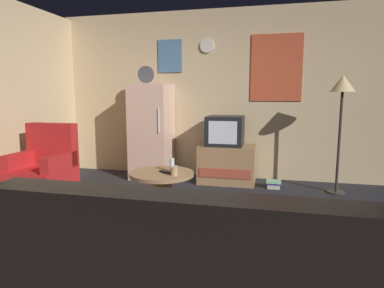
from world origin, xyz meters
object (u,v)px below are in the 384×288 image
fridge (152,131)px  coffee_table (162,193)px  mug_ceramic_white (174,170)px  book_stack (274,184)px  armchair (44,173)px  remote_control (165,172)px  standing_lamp (342,93)px  mug_ceramic_tan (174,171)px  wine_glass (172,165)px  crt_tv (225,131)px  tv_stand (227,164)px

fridge → coffee_table: bearing=-66.1°
mug_ceramic_white → book_stack: mug_ceramic_white is taller
mug_ceramic_white → armchair: 1.85m
remote_control → coffee_table: bearing=-174.5°
standing_lamp → book_stack: size_ratio=7.27×
mug_ceramic_tan → wine_glass: bearing=113.7°
crt_tv → armchair: (-2.16, -1.33, -0.46)m
book_stack → remote_control: bearing=-130.3°
fridge → armchair: size_ratio=1.84×
fridge → standing_lamp: 2.83m
crt_tv → fridge: bearing=177.2°
armchair → coffee_table: bearing=-6.4°
fridge → armchair: (-0.97, -1.39, -0.42)m
fridge → mug_ceramic_white: size_ratio=19.67×
tv_stand → standing_lamp: 1.88m
remote_control → book_stack: 1.87m
fridge → mug_ceramic_white: 1.85m
standing_lamp → mug_ceramic_white: standing_lamp is taller
standing_lamp → mug_ceramic_tan: bearing=-142.5°
standing_lamp → wine_glass: 2.47m
remote_control → armchair: 1.73m
standing_lamp → mug_ceramic_tan: size_ratio=17.67×
coffee_table → remote_control: bearing=-23.0°
standing_lamp → book_stack: 1.55m
wine_glass → mug_ceramic_tan: 0.20m
coffee_table → mug_ceramic_white: size_ratio=8.00×
coffee_table → armchair: size_ratio=0.75×
fridge → armchair: 1.74m
tv_stand → crt_tv: size_ratio=1.56×
remote_control → fridge: bearing=143.6°
standing_lamp → book_stack: bearing=177.1°
wine_glass → remote_control: wine_glass is taller
book_stack → crt_tv: bearing=169.0°
standing_lamp → armchair: standing_lamp is taller
mug_ceramic_tan → remote_control: bearing=144.4°
crt_tv → book_stack: (0.73, -0.14, -0.74)m
crt_tv → armchair: crt_tv is taller
book_stack → mug_ceramic_white: bearing=-126.8°
tv_stand → book_stack: 0.75m
tv_stand → book_stack: bearing=-11.7°
wine_glass → fridge: bearing=117.9°
book_stack → fridge: bearing=174.0°
book_stack → wine_glass: bearing=-130.7°
fridge → crt_tv: size_ratio=3.28×
crt_tv → mug_ceramic_tan: (-0.31, -1.63, -0.27)m
fridge → wine_glass: size_ratio=11.80×
standing_lamp → mug_ceramic_tan: standing_lamp is taller
standing_lamp → remote_control: (-2.01, -1.35, -0.87)m
book_stack → standing_lamp: bearing=-2.9°
mug_ceramic_white → book_stack: size_ratio=0.41×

